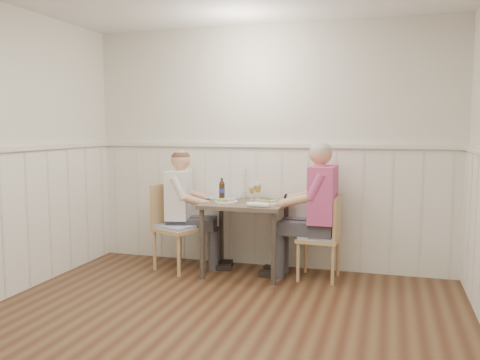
{
  "coord_description": "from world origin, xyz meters",
  "views": [
    {
      "loc": [
        1.27,
        -3.11,
        1.52
      ],
      "look_at": [
        -0.14,
        1.64,
        1.0
      ],
      "focal_mm": 38.0,
      "sensor_mm": 36.0,
      "label": 1
    }
  ],
  "objects_px": {
    "dining_table": "(246,213)",
    "diner_cream": "(183,218)",
    "chair_left": "(175,223)",
    "grass_vase": "(244,184)",
    "chair_right": "(324,234)",
    "beer_bottle": "(222,189)",
    "man_in_pink": "(318,221)"
  },
  "relations": [
    {
      "from": "chair_left",
      "to": "diner_cream",
      "type": "bearing_deg",
      "value": 60.44
    },
    {
      "from": "chair_left",
      "to": "man_in_pink",
      "type": "xyz_separation_m",
      "value": [
        1.52,
        0.06,
        0.09
      ]
    },
    {
      "from": "dining_table",
      "to": "beer_bottle",
      "type": "relative_size",
      "value": 3.73
    },
    {
      "from": "chair_left",
      "to": "man_in_pink",
      "type": "distance_m",
      "value": 1.52
    },
    {
      "from": "man_in_pink",
      "to": "diner_cream",
      "type": "xyz_separation_m",
      "value": [
        -1.47,
        0.02,
        -0.04
      ]
    },
    {
      "from": "diner_cream",
      "to": "chair_left",
      "type": "bearing_deg",
      "value": -119.56
    },
    {
      "from": "chair_left",
      "to": "grass_vase",
      "type": "height_order",
      "value": "grass_vase"
    },
    {
      "from": "dining_table",
      "to": "beer_bottle",
      "type": "bearing_deg",
      "value": 148.26
    },
    {
      "from": "man_in_pink",
      "to": "grass_vase",
      "type": "xyz_separation_m",
      "value": [
        -0.85,
        0.27,
        0.32
      ]
    },
    {
      "from": "diner_cream",
      "to": "beer_bottle",
      "type": "distance_m",
      "value": 0.53
    },
    {
      "from": "chair_right",
      "to": "diner_cream",
      "type": "height_order",
      "value": "diner_cream"
    },
    {
      "from": "diner_cream",
      "to": "man_in_pink",
      "type": "bearing_deg",
      "value": -0.82
    },
    {
      "from": "chair_right",
      "to": "beer_bottle",
      "type": "bearing_deg",
      "value": 171.76
    },
    {
      "from": "man_in_pink",
      "to": "chair_left",
      "type": "bearing_deg",
      "value": -177.58
    },
    {
      "from": "chair_right",
      "to": "diner_cream",
      "type": "distance_m",
      "value": 1.53
    },
    {
      "from": "chair_left",
      "to": "man_in_pink",
      "type": "bearing_deg",
      "value": 2.42
    },
    {
      "from": "chair_left",
      "to": "grass_vase",
      "type": "bearing_deg",
      "value": 26.93
    },
    {
      "from": "dining_table",
      "to": "man_in_pink",
      "type": "height_order",
      "value": "man_in_pink"
    },
    {
      "from": "chair_right",
      "to": "chair_left",
      "type": "height_order",
      "value": "chair_left"
    },
    {
      "from": "dining_table",
      "to": "chair_left",
      "type": "bearing_deg",
      "value": -177.94
    },
    {
      "from": "chair_right",
      "to": "diner_cream",
      "type": "relative_size",
      "value": 0.65
    },
    {
      "from": "grass_vase",
      "to": "beer_bottle",
      "type": "bearing_deg",
      "value": -152.66
    },
    {
      "from": "dining_table",
      "to": "diner_cream",
      "type": "xyz_separation_m",
      "value": [
        -0.73,
        0.06,
        -0.1
      ]
    },
    {
      "from": "chair_right",
      "to": "grass_vase",
      "type": "distance_m",
      "value": 1.05
    },
    {
      "from": "diner_cream",
      "to": "chair_right",
      "type": "bearing_deg",
      "value": -0.77
    },
    {
      "from": "chair_right",
      "to": "man_in_pink",
      "type": "relative_size",
      "value": 0.6
    },
    {
      "from": "dining_table",
      "to": "diner_cream",
      "type": "height_order",
      "value": "diner_cream"
    },
    {
      "from": "dining_table",
      "to": "grass_vase",
      "type": "bearing_deg",
      "value": 109.47
    },
    {
      "from": "diner_cream",
      "to": "beer_bottle",
      "type": "xyz_separation_m",
      "value": [
        0.4,
        0.14,
        0.31
      ]
    },
    {
      "from": "grass_vase",
      "to": "chair_right",
      "type": "bearing_deg",
      "value": -16.67
    },
    {
      "from": "chair_right",
      "to": "beer_bottle",
      "type": "relative_size",
      "value": 3.78
    },
    {
      "from": "beer_bottle",
      "to": "man_in_pink",
      "type": "bearing_deg",
      "value": -8.73
    }
  ]
}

